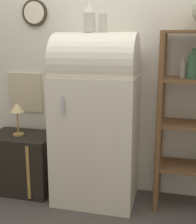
% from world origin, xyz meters
% --- Properties ---
extents(ground_plane, '(12.00, 12.00, 0.00)m').
position_xyz_m(ground_plane, '(0.00, 0.00, 0.00)').
color(ground_plane, '#4C4742').
extents(wall_back, '(7.00, 0.09, 2.70)m').
position_xyz_m(wall_back, '(-0.00, 0.57, 1.35)').
color(wall_back, silver).
rests_on(wall_back, ground_plane).
extents(refrigerator, '(0.76, 0.59, 1.59)m').
position_xyz_m(refrigerator, '(-0.00, 0.27, 0.82)').
color(refrigerator, silver).
rests_on(refrigerator, ground_plane).
extents(suitcase_trunk, '(0.64, 0.47, 0.59)m').
position_xyz_m(suitcase_trunk, '(-0.78, 0.28, 0.30)').
color(suitcase_trunk, black).
rests_on(suitcase_trunk, ground_plane).
extents(vase_left, '(0.11, 0.11, 0.25)m').
position_xyz_m(vase_left, '(-0.05, 0.27, 1.71)').
color(vase_left, beige).
rests_on(vase_left, refrigerator).
extents(vase_center, '(0.07, 0.07, 0.23)m').
position_xyz_m(vase_center, '(0.07, 0.27, 1.70)').
color(vase_center, beige).
rests_on(vase_center, refrigerator).
extents(desk_lamp, '(0.14, 0.14, 0.33)m').
position_xyz_m(desk_lamp, '(-0.80, 0.26, 0.85)').
color(desk_lamp, '#AD8942').
rests_on(desk_lamp, suitcase_trunk).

